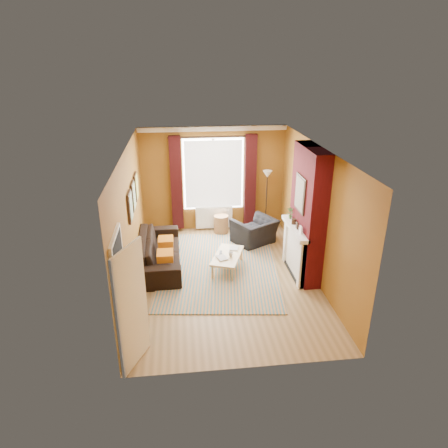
{
  "coord_description": "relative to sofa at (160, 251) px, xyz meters",
  "views": [
    {
      "loc": [
        -0.89,
        -7.48,
        4.42
      ],
      "look_at": [
        0.0,
        0.25,
        1.15
      ],
      "focal_mm": 32.0,
      "sensor_mm": 36.0,
      "label": 1
    }
  ],
  "objects": [
    {
      "name": "ground",
      "position": [
        1.42,
        -0.75,
        -0.34
      ],
      "size": [
        5.5,
        5.5,
        0.0
      ],
      "primitive_type": "plane",
      "color": "olive",
      "rests_on": "ground"
    },
    {
      "name": "room_walls",
      "position": [
        2.06,
        -0.47,
        1.04
      ],
      "size": [
        3.82,
        5.54,
        2.83
      ],
      "color": "brown",
      "rests_on": "ground"
    },
    {
      "name": "striped_rug",
      "position": [
        1.33,
        -0.32,
        -0.33
      ],
      "size": [
        2.99,
        3.87,
        0.02
      ],
      "rotation": [
        0.0,
        0.0,
        -0.12
      ],
      "color": "#306B85",
      "rests_on": "ground"
    },
    {
      "name": "sofa",
      "position": [
        0.0,
        0.0,
        0.0
      ],
      "size": [
        0.96,
        2.36,
        0.68
      ],
      "primitive_type": "imported",
      "rotation": [
        0.0,
        0.0,
        1.59
      ],
      "color": "black",
      "rests_on": "ground"
    },
    {
      "name": "armchair",
      "position": [
        2.36,
        0.89,
        -0.02
      ],
      "size": [
        1.29,
        1.24,
        0.64
      ],
      "primitive_type": "imported",
      "rotation": [
        0.0,
        0.0,
        3.67
      ],
      "color": "black",
      "rests_on": "ground"
    },
    {
      "name": "coffee_table",
      "position": [
        1.51,
        -0.4,
        -0.02
      ],
      "size": [
        0.88,
        1.21,
        0.36
      ],
      "rotation": [
        0.0,
        0.0,
        -0.35
      ],
      "color": "tan",
      "rests_on": "ground"
    },
    {
      "name": "wicker_stool",
      "position": [
        1.59,
        1.65,
        -0.1
      ],
      "size": [
        0.46,
        0.46,
        0.49
      ],
      "rotation": [
        0.0,
        0.0,
        0.19
      ],
      "color": "#976A41",
      "rests_on": "ground"
    },
    {
      "name": "floor_lamp",
      "position": [
        2.81,
        1.65,
        0.99
      ],
      "size": [
        0.33,
        0.33,
        1.69
      ],
      "rotation": [
        0.0,
        0.0,
        -0.4
      ],
      "color": "black",
      "rests_on": "ground"
    },
    {
      "name": "book_a",
      "position": [
        1.27,
        -0.58,
        0.03
      ],
      "size": [
        0.28,
        0.32,
        0.03
      ],
      "primitive_type": "imported",
      "rotation": [
        0.0,
        0.0,
        0.29
      ],
      "color": "#999999",
      "rests_on": "coffee_table"
    },
    {
      "name": "book_b",
      "position": [
        1.61,
        -0.07,
        0.03
      ],
      "size": [
        0.26,
        0.3,
        0.02
      ],
      "primitive_type": "imported",
      "rotation": [
        0.0,
        0.0,
        -0.28
      ],
      "color": "#999999",
      "rests_on": "coffee_table"
    },
    {
      "name": "mug",
      "position": [
        1.57,
        -0.47,
        0.07
      ],
      "size": [
        0.14,
        0.14,
        0.1
      ],
      "primitive_type": "imported",
      "rotation": [
        0.0,
        0.0,
        -0.39
      ],
      "color": "#999999",
      "rests_on": "coffee_table"
    },
    {
      "name": "tv_remote",
      "position": [
        1.37,
        -0.3,
        0.03
      ],
      "size": [
        0.08,
        0.18,
        0.02
      ],
      "rotation": [
        0.0,
        0.0,
        -0.14
      ],
      "color": "#27282A",
      "rests_on": "coffee_table"
    }
  ]
}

